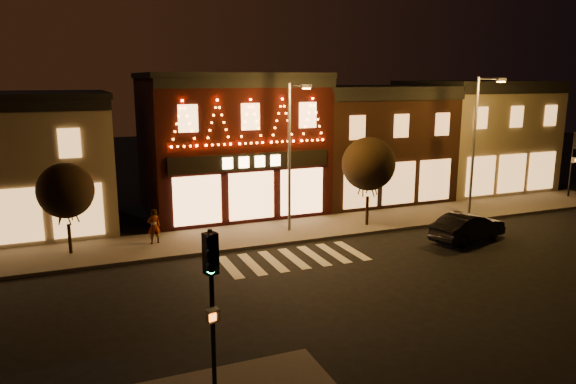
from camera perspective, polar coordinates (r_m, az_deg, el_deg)
ground at (r=21.12m, az=4.91°, el=-10.34°), size 120.00×120.00×0.00m
sidewalk_far at (r=28.74m, az=1.19°, el=-4.02°), size 44.00×4.00×0.15m
building_pulp at (r=32.80m, az=-6.19°, el=5.22°), size 10.20×8.34×8.30m
building_right_a at (r=36.63m, az=8.30°, el=5.24°), size 9.20×8.28×7.50m
building_right_b at (r=41.89m, az=19.03°, el=5.76°), size 9.20×8.28×7.80m
traffic_signal_near at (r=13.10m, az=-8.13°, el=-9.56°), size 0.36×0.46×4.37m
traffic_signal_far at (r=40.49m, az=28.17°, el=3.91°), size 0.38×0.50×4.40m
streetlamp_mid at (r=27.28m, az=0.40°, el=4.88°), size 0.59×1.75×7.62m
streetlamp_right at (r=32.49m, az=19.48°, el=5.66°), size 0.52×1.82×7.92m
tree_left at (r=26.01m, az=-22.54°, el=0.12°), size 2.49×2.49×4.17m
tree_right at (r=29.04m, az=8.55°, el=2.96°), size 2.87×2.87×4.80m
dark_sedan at (r=28.37m, az=18.55°, el=-3.54°), size 4.54×2.46×1.42m
pedestrian at (r=26.73m, az=-14.05°, el=-3.54°), size 0.68×0.51×1.72m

